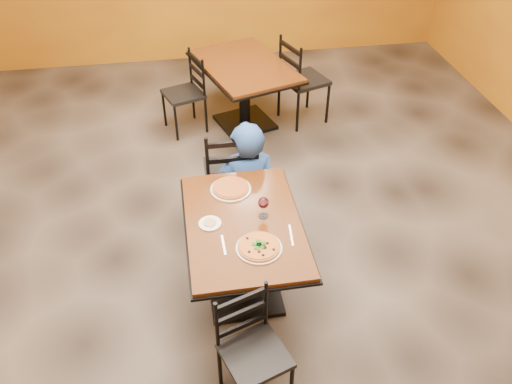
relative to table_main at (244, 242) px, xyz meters
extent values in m
cube|color=black|center=(0.00, 0.50, -0.56)|extent=(7.00, 8.00, 0.01)
cube|color=#622E0F|center=(0.00, 0.00, 0.18)|extent=(0.80, 1.20, 0.03)
cube|color=black|center=(0.00, 0.00, 0.15)|extent=(0.83, 1.23, 0.02)
cylinder|color=black|center=(0.00, 0.00, -0.19)|extent=(0.12, 0.12, 0.66)
cube|color=black|center=(0.00, 0.00, -0.54)|extent=(0.55, 0.55, 0.04)
cube|color=#622E0F|center=(0.38, 2.56, 0.18)|extent=(1.19, 1.46, 0.03)
cube|color=black|center=(0.38, 2.56, 0.15)|extent=(1.23, 1.50, 0.02)
cylinder|color=black|center=(0.38, 2.56, -0.19)|extent=(0.13, 0.13, 0.66)
cube|color=black|center=(0.38, 2.56, -0.54)|extent=(0.73, 0.73, 0.04)
imported|color=navy|center=(0.14, 0.80, -0.02)|extent=(0.57, 0.38, 1.07)
cylinder|color=white|center=(0.06, -0.27, 0.20)|extent=(0.31, 0.31, 0.01)
cylinder|color=maroon|center=(0.06, -0.27, 0.21)|extent=(0.28, 0.28, 0.02)
cylinder|color=white|center=(-0.04, 0.38, 0.20)|extent=(0.31, 0.31, 0.01)
cylinder|color=orange|center=(-0.04, 0.38, 0.21)|extent=(0.28, 0.28, 0.02)
cylinder|color=white|center=(-0.23, 0.02, 0.20)|extent=(0.16, 0.16, 0.01)
cylinder|color=tan|center=(-0.23, 0.02, 0.21)|extent=(0.09, 0.09, 0.01)
cube|color=silver|center=(-0.16, -0.21, 0.20)|extent=(0.02, 0.19, 0.00)
cube|color=silver|center=(0.30, -0.18, 0.20)|extent=(0.03, 0.21, 0.00)
camera|label=1|loc=(-0.36, -2.73, 2.65)|focal=36.81mm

